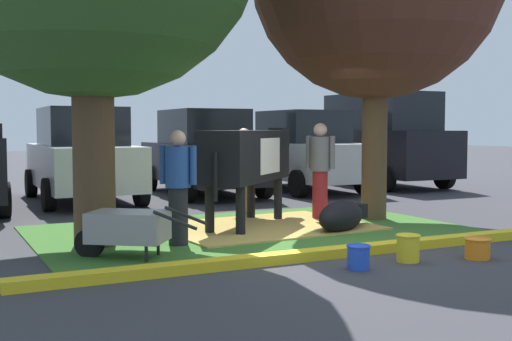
# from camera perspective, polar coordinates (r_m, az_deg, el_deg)

# --- Properties ---
(ground_plane) EXTENTS (80.00, 80.00, 0.00)m
(ground_plane) POSITION_cam_1_polar(r_m,az_deg,el_deg) (8.81, 6.13, -6.63)
(ground_plane) COLOR #38383D
(grass_island) EXTENTS (6.46, 4.13, 0.02)m
(grass_island) POSITION_cam_1_polar(r_m,az_deg,el_deg) (9.96, -0.25, -5.33)
(grass_island) COLOR #386B28
(grass_island) RESTS_ON ground
(curb_yellow) EXTENTS (7.66, 0.24, 0.12)m
(curb_yellow) POSITION_cam_1_polar(r_m,az_deg,el_deg) (8.07, 6.85, -7.16)
(curb_yellow) COLOR yellow
(curb_yellow) RESTS_ON ground
(hay_bedding) EXTENTS (3.35, 2.61, 0.04)m
(hay_bedding) POSITION_cam_1_polar(r_m,az_deg,el_deg) (10.27, 0.76, -4.97)
(hay_bedding) COLOR tan
(hay_bedding) RESTS_ON ground
(cow_holstein) EXTENTS (2.55, 2.41, 1.59)m
(cow_holstein) POSITION_cam_1_polar(r_m,az_deg,el_deg) (10.34, -0.65, 1.24)
(cow_holstein) COLOR black
(cow_holstein) RESTS_ON ground
(calf_lying) EXTENTS (1.30, 0.95, 0.48)m
(calf_lying) POSITION_cam_1_polar(r_m,az_deg,el_deg) (9.98, 7.57, -4.02)
(calf_lying) COLOR black
(calf_lying) RESTS_ON ground
(person_handler) EXTENTS (0.34, 0.45, 1.67)m
(person_handler) POSITION_cam_1_polar(r_m,az_deg,el_deg) (11.12, 5.66, 0.20)
(person_handler) COLOR maroon
(person_handler) RESTS_ON ground
(person_visitor_near) EXTENTS (0.45, 0.34, 1.58)m
(person_visitor_near) POSITION_cam_1_polar(r_m,az_deg,el_deg) (11.57, -1.08, 0.10)
(person_visitor_near) COLOR #9E7F5B
(person_visitor_near) RESTS_ON ground
(person_visitor_far) EXTENTS (0.40, 0.40, 1.55)m
(person_visitor_far) POSITION_cam_1_polar(r_m,az_deg,el_deg) (8.70, -6.87, -1.24)
(person_visitor_far) COLOR black
(person_visitor_far) RESTS_ON ground
(wheelbarrow) EXTENTS (1.46, 1.25, 0.63)m
(wheelbarrow) POSITION_cam_1_polar(r_m,az_deg,el_deg) (7.99, -11.32, -4.93)
(wheelbarrow) COLOR gray
(wheelbarrow) RESTS_ON ground
(bucket_blue) EXTENTS (0.28, 0.28, 0.28)m
(bucket_blue) POSITION_cam_1_polar(r_m,az_deg,el_deg) (7.42, 9.00, -7.48)
(bucket_blue) COLOR blue
(bucket_blue) RESTS_ON ground
(bucket_yellow) EXTENTS (0.29, 0.29, 0.33)m
(bucket_yellow) POSITION_cam_1_polar(r_m,az_deg,el_deg) (7.93, 13.22, -6.61)
(bucket_yellow) COLOR yellow
(bucket_yellow) RESTS_ON ground
(bucket_orange) EXTENTS (0.32, 0.32, 0.25)m
(bucket_orange) POSITION_cam_1_polar(r_m,az_deg,el_deg) (8.34, 18.89, -6.46)
(bucket_orange) COLOR orange
(bucket_orange) RESTS_ON ground
(sedan_blue) EXTENTS (2.10, 4.44, 2.02)m
(sedan_blue) POSITION_cam_1_polar(r_m,az_deg,el_deg) (14.45, -15.04, 1.25)
(sedan_blue) COLOR silver
(sedan_blue) RESTS_ON ground
(sedan_red) EXTENTS (2.10, 4.44, 2.02)m
(sedan_red) POSITION_cam_1_polar(r_m,az_deg,el_deg) (15.47, -4.65, 1.52)
(sedan_red) COLOR black
(sedan_red) RESTS_ON ground
(sedan_silver) EXTENTS (2.10, 4.44, 2.02)m
(sedan_silver) POSITION_cam_1_polar(r_m,az_deg,el_deg) (16.44, 4.08, 1.65)
(sedan_silver) COLOR silver
(sedan_silver) RESTS_ON ground
(suv_dark_grey) EXTENTS (2.20, 4.64, 2.52)m
(suv_dark_grey) POSITION_cam_1_polar(r_m,az_deg,el_deg) (18.10, 10.88, 2.69)
(suv_dark_grey) COLOR black
(suv_dark_grey) RESTS_ON ground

